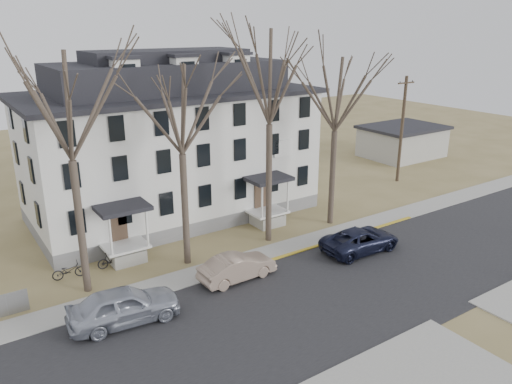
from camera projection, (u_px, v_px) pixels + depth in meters
ground at (364, 310)px, 25.18m from camera, size 120.00×120.00×0.00m
main_road at (337, 293)px, 26.75m from camera, size 120.00×10.00×0.04m
far_sidewalk at (272, 253)px, 31.47m from camera, size 120.00×2.00×0.08m
yellow_curb at (340, 240)px, 33.41m from camera, size 14.00×0.25×0.06m
boarding_house at (171, 144)px, 36.53m from camera, size 20.80×12.36×12.05m
distant_building at (402, 141)px, 54.12m from camera, size 8.50×6.50×3.35m
tree_far_left at (65, 99)px, 23.78m from camera, size 8.40×8.40×13.72m
tree_mid_left at (180, 104)px, 27.19m from camera, size 7.80×7.80×12.74m
tree_center at (270, 70)px, 29.88m from camera, size 9.00×9.00×14.70m
tree_mid_right at (337, 89)px, 33.26m from camera, size 7.80×7.80×12.74m
utility_pole_far at (402, 128)px, 44.41m from camera, size 2.00×0.28×9.50m
car_silver at (124, 306)px, 23.85m from camera, size 5.50×2.65×1.81m
car_tan at (237, 268)px, 27.98m from camera, size 4.54×1.70×1.48m
car_navy at (360, 240)px, 31.52m from camera, size 5.39×2.65×1.47m
bicycle_left at (69, 271)px, 28.14m from camera, size 1.89×0.87×0.96m
bicycle_right at (111, 260)px, 29.43m from camera, size 1.67×0.57×0.99m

